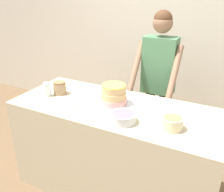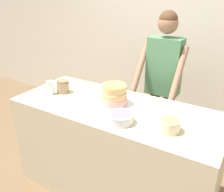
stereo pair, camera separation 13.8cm
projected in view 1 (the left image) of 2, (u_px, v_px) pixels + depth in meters
name	position (u px, v px, depth m)	size (l,w,h in m)	color
wall_back	(169.00, 31.00, 3.18)	(10.00, 0.05, 2.60)	beige
counter	(115.00, 149.00, 2.30)	(1.80, 0.74, 0.88)	#C6B793
person_baker	(159.00, 72.00, 2.59)	(0.45, 0.44, 1.62)	#2D2D38
cake	(114.00, 96.00, 2.12)	(0.35, 0.35, 0.18)	silver
frosting_bowl_yellow	(172.00, 123.00, 1.77)	(0.15, 0.15, 0.09)	beige
frosting_bowl_purple	(123.00, 117.00, 1.86)	(0.19, 0.19, 0.07)	silver
drinking_glass	(47.00, 89.00, 2.30)	(0.06, 0.06, 0.13)	silver
ceramic_plate	(68.00, 103.00, 2.18)	(0.23, 0.23, 0.01)	silver
stoneware_jar	(60.00, 88.00, 2.34)	(0.12, 0.12, 0.12)	#9E7F5B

